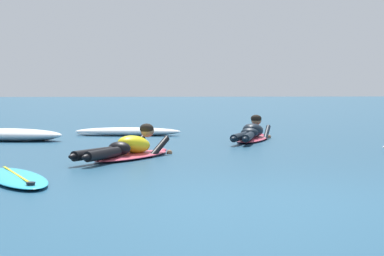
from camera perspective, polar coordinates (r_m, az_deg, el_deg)
ground_plane at (r=16.32m, az=-1.33°, el=-0.38°), size 120.00×120.00×0.00m
surfer_near at (r=10.45m, az=-5.12°, el=-1.69°), size 1.61×2.31×0.54m
surfer_far at (r=13.85m, az=4.82°, el=-0.45°), size 1.25×2.57×0.53m
drifting_surfboard at (r=8.20m, az=-13.96°, el=-3.91°), size 1.18×2.08×0.16m
whitewater_mid_right at (r=14.30m, az=-14.59°, el=-0.55°), size 2.35×1.43×0.24m
whitewater_back at (r=15.34m, az=-5.19°, el=-0.31°), size 2.34×0.83×0.18m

